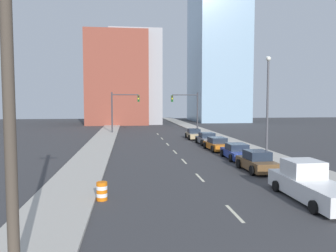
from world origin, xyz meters
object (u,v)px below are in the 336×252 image
object	(u,v)px
sedan_orange	(217,144)
traffic_barrel	(102,191)
sedan_brown	(257,162)
utility_pole_left_near	(9,92)
street_lamp	(268,100)
sedan_blue	(237,152)
sedan_gray	(207,139)
pickup_truck_white	(310,185)
traffic_signal_right	(190,107)
sedan_tan	(194,134)
traffic_signal_left	(120,107)

from	to	relation	value
sedan_orange	traffic_barrel	bearing A→B (deg)	-125.53
traffic_barrel	sedan_brown	world-z (taller)	sedan_brown
sedan_brown	sedan_orange	distance (m)	10.73
utility_pole_left_near	street_lamp	bearing A→B (deg)	50.86
sedan_blue	utility_pole_left_near	bearing A→B (deg)	-123.18
sedan_blue	sedan_gray	world-z (taller)	sedan_gray
utility_pole_left_near	pickup_truck_white	bearing A→B (deg)	26.83
traffic_signal_right	traffic_barrel	bearing A→B (deg)	-107.51
sedan_brown	pickup_truck_white	bearing A→B (deg)	-91.67
sedan_blue	sedan_tan	size ratio (longest dim) A/B	0.96
utility_pole_left_near	traffic_signal_right	bearing A→B (deg)	73.15
street_lamp	sedan_gray	xyz separation A→B (m)	(-3.35, 9.61, -4.66)
traffic_barrel	street_lamp	bearing A→B (deg)	40.51
traffic_signal_right	sedan_brown	distance (m)	31.92
utility_pole_left_near	traffic_signal_left	bearing A→B (deg)	87.61
sedan_brown	sedan_blue	world-z (taller)	sedan_brown
utility_pole_left_near	sedan_tan	distance (m)	37.82
sedan_blue	sedan_tan	bearing A→B (deg)	92.86
traffic_signal_right	sedan_orange	size ratio (longest dim) A/B	1.49
traffic_signal_right	traffic_barrel	world-z (taller)	traffic_signal_right
utility_pole_left_near	sedan_blue	world-z (taller)	utility_pole_left_near
sedan_blue	sedan_gray	size ratio (longest dim) A/B	1.04
sedan_brown	sedan_gray	size ratio (longest dim) A/B	0.97
traffic_signal_right	sedan_blue	distance (m)	26.66
utility_pole_left_near	sedan_blue	size ratio (longest dim) A/B	2.27
utility_pole_left_near	sedan_brown	xyz separation A→B (m)	(12.56, 13.48, -4.60)
sedan_blue	sedan_gray	distance (m)	10.56
traffic_barrel	sedan_tan	world-z (taller)	sedan_tan
sedan_tan	utility_pole_left_near	bearing A→B (deg)	-107.35
utility_pole_left_near	street_lamp	xyz separation A→B (m)	(16.05, 19.72, 0.03)
traffic_signal_right	sedan_orange	xyz separation A→B (m)	(-1.12, -20.95, -3.74)
sedan_gray	sedan_orange	bearing A→B (deg)	-93.09
street_lamp	sedan_tan	distance (m)	16.82
street_lamp	traffic_signal_right	bearing A→B (deg)	95.32
traffic_signal_right	traffic_barrel	size ratio (longest dim) A/B	7.11
pickup_truck_white	sedan_gray	bearing A→B (deg)	89.63
pickup_truck_white	street_lamp	bearing A→B (deg)	75.28
pickup_truck_white	sedan_tan	distance (m)	29.12
traffic_signal_right	sedan_tan	bearing A→B (deg)	-97.79
pickup_truck_white	sedan_brown	world-z (taller)	pickup_truck_white
sedan_orange	sedan_tan	world-z (taller)	sedan_tan
traffic_signal_right	sedan_orange	world-z (taller)	traffic_signal_right
traffic_signal_left	sedan_gray	world-z (taller)	traffic_signal_left
utility_pole_left_near	sedan_orange	bearing A→B (deg)	62.57
utility_pole_left_near	sedan_orange	world-z (taller)	utility_pole_left_near
sedan_blue	sedan_brown	bearing A→B (deg)	-91.87
pickup_truck_white	sedan_tan	xyz separation A→B (m)	(-0.16, 29.12, -0.15)
traffic_barrel	sedan_gray	world-z (taller)	sedan_gray
traffic_barrel	utility_pole_left_near	bearing A→B (deg)	-103.52
traffic_signal_left	pickup_truck_white	bearing A→B (deg)	-74.71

